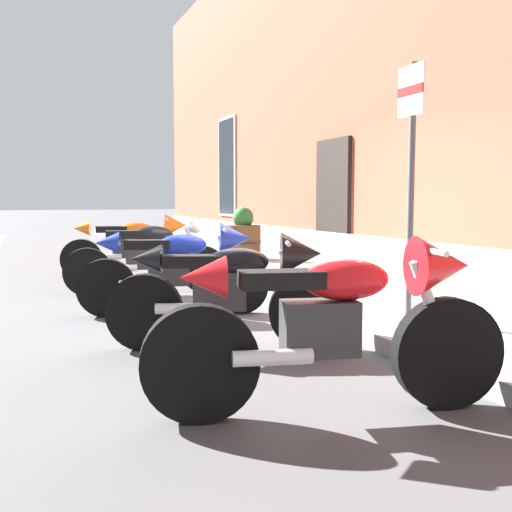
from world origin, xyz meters
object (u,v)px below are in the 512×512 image
object	(u,v)px
parking_sign	(411,156)
barrel_planter	(243,238)
motorcycle_orange_sport	(136,244)
motorcycle_red_sport	(341,319)
motorcycle_blue_sport	(181,265)
motorcycle_black_naked	(148,258)
motorcycle_black_sport	(235,286)

from	to	relation	value
parking_sign	barrel_planter	world-z (taller)	parking_sign
motorcycle_orange_sport	parking_sign	size ratio (longest dim) A/B	0.91
motorcycle_red_sport	motorcycle_blue_sport	bearing A→B (deg)	-178.45
motorcycle_orange_sport	barrel_planter	size ratio (longest dim) A/B	2.18
motorcycle_black_naked	motorcycle_blue_sport	bearing A→B (deg)	1.06
motorcycle_black_naked	barrel_planter	world-z (taller)	barrel_planter
motorcycle_blue_sport	motorcycle_black_sport	world-z (taller)	motorcycle_blue_sport
motorcycle_black_naked	motorcycle_blue_sport	world-z (taller)	motorcycle_blue_sport
parking_sign	motorcycle_black_naked	bearing A→B (deg)	-153.92
motorcycle_red_sport	barrel_planter	bearing A→B (deg)	163.47
motorcycle_blue_sport	motorcycle_red_sport	size ratio (longest dim) A/B	0.95
motorcycle_black_naked	parking_sign	size ratio (longest dim) A/B	0.92
motorcycle_blue_sport	motorcycle_red_sport	xyz separation A→B (m)	(3.29, 0.09, 0.01)
motorcycle_blue_sport	motorcycle_red_sport	distance (m)	3.29
motorcycle_orange_sport	parking_sign	xyz separation A→B (m)	(4.99, 1.54, 1.09)
motorcycle_orange_sport	parking_sign	distance (m)	5.33
motorcycle_orange_sport	parking_sign	world-z (taller)	parking_sign
motorcycle_blue_sport	barrel_planter	world-z (taller)	barrel_planter
motorcycle_blue_sport	motorcycle_orange_sport	bearing A→B (deg)	178.15
motorcycle_black_naked	parking_sign	world-z (taller)	parking_sign
motorcycle_black_naked	barrel_planter	xyz separation A→B (m)	(-2.62, 2.35, 0.06)
motorcycle_black_sport	barrel_planter	world-z (taller)	barrel_planter
motorcycle_blue_sport	barrel_planter	bearing A→B (deg)	151.25
parking_sign	barrel_planter	xyz separation A→B (m)	(-6.05, 0.68, -1.11)
barrel_planter	motorcycle_orange_sport	bearing A→B (deg)	-64.50
motorcycle_blue_sport	barrel_planter	distance (m)	4.83
motorcycle_black_naked	motorcycle_blue_sport	distance (m)	1.62
motorcycle_black_naked	parking_sign	bearing A→B (deg)	26.08
motorcycle_orange_sport	motorcycle_red_sport	world-z (taller)	motorcycle_red_sport
parking_sign	barrel_planter	distance (m)	6.18
motorcycle_black_sport	motorcycle_red_sport	bearing A→B (deg)	2.04
motorcycle_blue_sport	motorcycle_black_sport	bearing A→B (deg)	1.05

